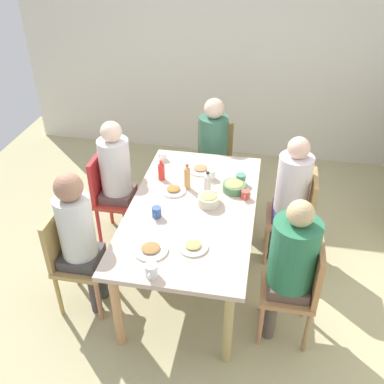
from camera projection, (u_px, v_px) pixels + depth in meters
ground_plane at (192, 276)px, 4.01m from camera, size 6.00×6.00×0.00m
wall_left at (230, 54)px, 5.29m from camera, size 0.12×5.24×2.60m
dining_table at (192, 215)px, 3.62m from camera, size 1.81×1.02×0.78m
chair_0 at (214, 159)px, 4.77m from camera, size 0.40×0.40×0.90m
person_0 at (213, 144)px, 4.57m from camera, size 0.30×0.30×1.23m
chair_1 at (72, 255)px, 3.49m from camera, size 0.40×0.40×0.90m
person_1 at (78, 232)px, 3.34m from camera, size 0.30×0.30×1.28m
chair_2 at (298, 213)px, 3.96m from camera, size 0.40×0.40×0.90m
person_2 at (291, 190)px, 3.84m from camera, size 0.30×0.30×1.26m
chair_3 at (110, 192)px, 4.23m from camera, size 0.40×0.40×0.90m
person_3 at (117, 173)px, 4.09m from camera, size 0.30×0.30×1.26m
chair_4 at (299, 285)px, 3.22m from camera, size 0.40×0.40×0.90m
person_4 at (291, 259)px, 3.10m from camera, size 0.34×0.34×1.25m
plate_0 at (193, 246)px, 3.16m from camera, size 0.22×0.22×0.04m
plate_1 at (151, 249)px, 3.13m from camera, size 0.25×0.25×0.04m
plate_2 at (173, 190)px, 3.76m from camera, size 0.21×0.21×0.04m
plate_3 at (200, 169)px, 4.05m from camera, size 0.24×0.24×0.04m
bowl_0 at (209, 200)px, 3.58m from camera, size 0.18×0.18×0.10m
bowl_1 at (234, 186)px, 3.75m from camera, size 0.20×0.20×0.09m
cup_0 at (151, 270)px, 2.91m from camera, size 0.12×0.09×0.09m
cup_1 at (241, 179)px, 3.84m from camera, size 0.12×0.08×0.10m
cup_2 at (211, 174)px, 3.92m from camera, size 0.11×0.07×0.08m
cup_3 at (162, 156)px, 4.21m from camera, size 0.11×0.07×0.07m
cup_4 at (157, 212)px, 3.44m from camera, size 0.11×0.07×0.09m
cup_5 at (245, 195)px, 3.66m from camera, size 0.11×0.07×0.07m
bottle_0 at (187, 177)px, 3.75m from camera, size 0.05×0.05×0.23m
bottle_1 at (207, 184)px, 3.67m from camera, size 0.06×0.06×0.22m
bottle_2 at (161, 171)px, 3.88m from camera, size 0.06×0.06×0.19m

